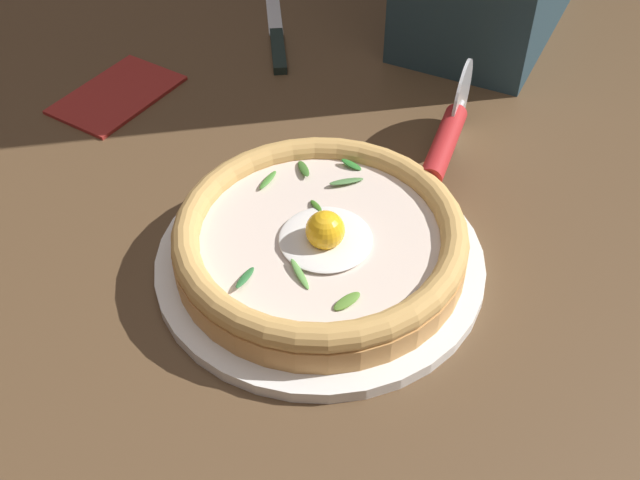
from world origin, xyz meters
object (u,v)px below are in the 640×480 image
object	(u,v)px
pizza_cutter	(450,130)
pizza	(320,239)
table_knife	(277,37)
folded_napkin	(117,93)

from	to	relation	value
pizza_cutter	pizza	bearing A→B (deg)	146.58
pizza_cutter	table_knife	world-z (taller)	pizza_cutter
folded_napkin	table_knife	bearing A→B (deg)	-46.20
pizza	folded_napkin	bearing A→B (deg)	49.34
folded_napkin	pizza_cutter	bearing A→B (deg)	-100.85
pizza_cutter	table_knife	bearing A→B (deg)	44.39
pizza	pizza_cutter	world-z (taller)	pizza_cutter
pizza	pizza_cutter	distance (m)	0.19
table_knife	folded_napkin	size ratio (longest dim) A/B	1.64
pizza	table_knife	size ratio (longest dim) A/B	1.10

